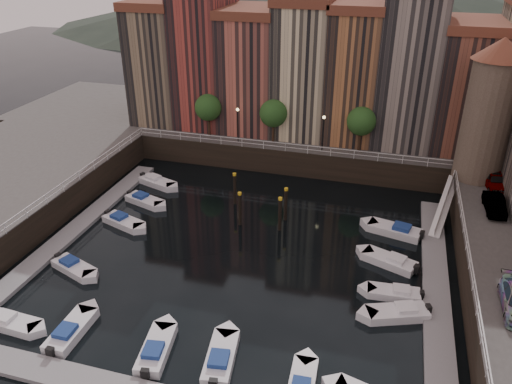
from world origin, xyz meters
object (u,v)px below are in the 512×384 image
(boat_left_2, at_px, (123,221))
(car_b, at_px, (494,205))
(corner_tower, at_px, (490,109))
(mooring_pilings, at_px, (260,204))
(gangway, at_px, (445,204))
(boat_left_0, at_px, (11,323))
(car_a, at_px, (495,181))
(boat_left_1, at_px, (73,267))

(boat_left_2, height_order, car_b, car_b)
(corner_tower, bearing_deg, mooring_pilings, -155.66)
(gangway, height_order, boat_left_0, gangway)
(car_a, height_order, car_b, car_a)
(mooring_pilings, distance_m, car_b, 21.06)
(mooring_pilings, bearing_deg, boat_left_0, -123.48)
(corner_tower, height_order, mooring_pilings, corner_tower)
(car_b, bearing_deg, gangway, 141.62)
(mooring_pilings, bearing_deg, boat_left_1, -135.39)
(boat_left_0, bearing_deg, boat_left_1, 90.34)
(boat_left_0, xyz_separation_m, car_a, (34.39, 26.38, 3.43))
(corner_tower, bearing_deg, car_b, -83.50)
(corner_tower, height_order, car_a, corner_tower)
(mooring_pilings, xyz_separation_m, car_b, (20.88, 1.88, 2.04))
(boat_left_0, distance_m, boat_left_2, 14.81)
(gangway, relative_size, car_b, 1.97)
(gangway, bearing_deg, car_a, 28.49)
(boat_left_2, bearing_deg, car_b, 29.66)
(mooring_pilings, bearing_deg, corner_tower, 24.34)
(corner_tower, height_order, boat_left_2, corner_tower)
(mooring_pilings, relative_size, car_a, 1.34)
(mooring_pilings, distance_m, boat_left_0, 23.32)
(mooring_pilings, bearing_deg, car_b, 5.15)
(boat_left_0, bearing_deg, gangway, 41.37)
(mooring_pilings, distance_m, boat_left_1, 17.68)
(corner_tower, distance_m, gangway, 9.86)
(corner_tower, xyz_separation_m, car_a, (1.49, -2.12, -6.42))
(gangway, distance_m, boat_left_0, 38.45)
(mooring_pilings, height_order, boat_left_0, mooring_pilings)
(mooring_pilings, height_order, car_a, car_a)
(mooring_pilings, relative_size, boat_left_0, 1.37)
(car_a, relative_size, car_b, 1.08)
(gangway, bearing_deg, mooring_pilings, -165.08)
(gangway, distance_m, mooring_pilings, 17.76)
(car_b, bearing_deg, boat_left_1, -159.39)
(boat_left_0, xyz_separation_m, boat_left_1, (0.29, 7.04, -0.00))
(mooring_pilings, distance_m, car_a, 22.74)
(boat_left_2, bearing_deg, boat_left_1, -73.04)
(mooring_pilings, bearing_deg, car_a, 17.89)
(gangway, distance_m, car_a, 5.33)
(corner_tower, bearing_deg, boat_left_0, -139.11)
(gangway, bearing_deg, boat_left_0, -141.35)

